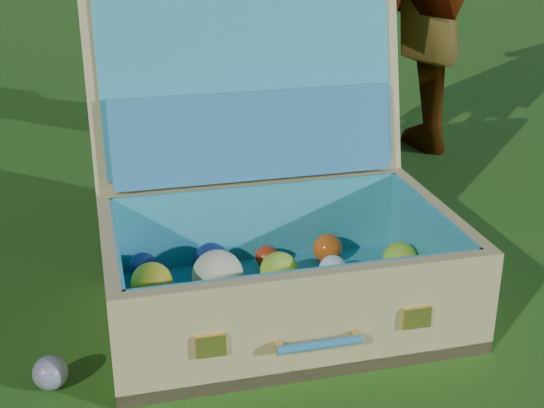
{
  "coord_description": "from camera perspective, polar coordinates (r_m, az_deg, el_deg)",
  "views": [
    {
      "loc": [
        -0.47,
        -1.25,
        0.79
      ],
      "look_at": [
        -0.17,
        0.13,
        0.2
      ],
      "focal_mm": 50.0,
      "sensor_mm": 36.0,
      "label": 1
    }
  ],
  "objects": [
    {
      "name": "ground",
      "position": [
        1.55,
        7.3,
        -8.31
      ],
      "size": [
        60.0,
        60.0,
        0.0
      ],
      "primitive_type": "plane",
      "color": "#215114",
      "rests_on": "ground"
    },
    {
      "name": "stray_ball",
      "position": [
        1.37,
        -16.35,
        -12.09
      ],
      "size": [
        0.06,
        0.06,
        0.06
      ],
      "primitive_type": "sphere",
      "color": "#3C639D",
      "rests_on": "ground"
    },
    {
      "name": "suitcase",
      "position": [
        1.54,
        -0.21,
        -0.76
      ],
      "size": [
        0.7,
        0.64,
        0.65
      ],
      "rotation": [
        0.0,
        0.0,
        0.03
      ],
      "color": "tan",
      "rests_on": "ground"
    }
  ]
}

